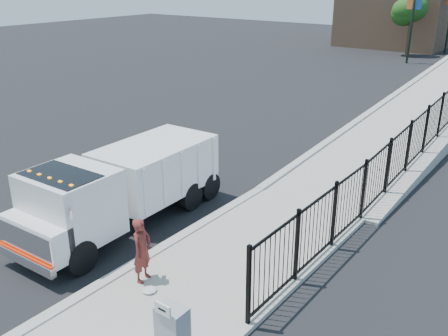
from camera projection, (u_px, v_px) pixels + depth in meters
The scene contains 12 objects.
ground at pixel (182, 239), 13.89m from camera, with size 120.00×120.00×0.00m, color black.
sidewalk at pixel (188, 297), 11.30m from camera, with size 3.55×12.00×0.12m, color #9E998E.
curb at pixel (129, 268), 12.36m from camera, with size 0.30×12.00×0.16m, color #ADAAA3.
ramp at pixel (428, 123), 24.67m from camera, with size 3.95×24.00×1.70m, color #9E998E.
iron_fence at pixel (438, 130), 20.56m from camera, with size 0.10×28.00×1.80m, color black.
truck at pixel (120, 185), 14.14m from camera, with size 2.42×6.80×2.31m.
worker at pixel (142, 250), 11.57m from camera, with size 0.58×0.38×1.59m, color maroon.
arrow_sign at pixel (163, 309), 8.63m from camera, with size 0.35×0.04×0.22m, color white.
debris at pixel (149, 290), 11.39m from camera, with size 0.34×0.34×0.08m, color silver.
light_pole_0 at pixel (418, 8), 39.35m from camera, with size 3.77×0.22×8.00m.
tree_0 at pixel (413, 10), 42.91m from camera, with size 2.44×2.44×5.22m.
building at pixel (401, 4), 50.32m from camera, with size 10.00×10.00×8.00m, color #8C664C.
Camera 1 is at (8.22, -9.11, 6.90)m, focal length 40.00 mm.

